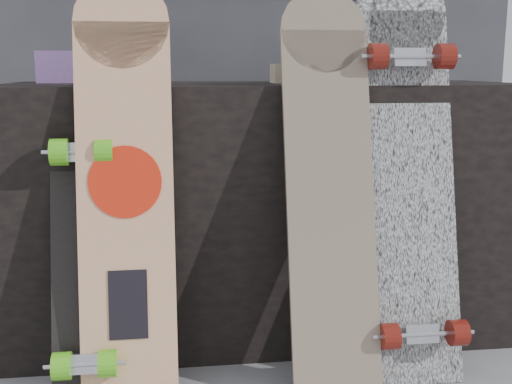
{
  "coord_description": "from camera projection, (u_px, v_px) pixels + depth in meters",
  "views": [
    {
      "loc": [
        -0.29,
        -1.52,
        0.85
      ],
      "look_at": [
        -0.06,
        0.2,
        0.51
      ],
      "focal_mm": 45.0,
      "sensor_mm": 36.0,
      "label": 1
    }
  ],
  "objects": [
    {
      "name": "vendor_table",
      "position": [
        263.0,
        207.0,
        2.09
      ],
      "size": [
        1.6,
        0.6,
        0.8
      ],
      "primitive_type": "cube",
      "color": "black",
      "rests_on": "ground"
    },
    {
      "name": "booth",
      "position": [
        236.0,
        8.0,
        2.78
      ],
      "size": [
        2.4,
        0.22,
        2.2
      ],
      "color": "#35343A",
      "rests_on": "ground"
    },
    {
      "name": "merch_box_purple",
      "position": [
        68.0,
        67.0,
        2.06
      ],
      "size": [
        0.18,
        0.12,
        0.1
      ],
      "primitive_type": "cube",
      "color": "#5E366F",
      "rests_on": "vendor_table"
    },
    {
      "name": "merch_box_small",
      "position": [
        364.0,
        64.0,
        2.0
      ],
      "size": [
        0.14,
        0.14,
        0.12
      ],
      "primitive_type": "cube",
      "color": "#5E366F",
      "rests_on": "vendor_table"
    },
    {
      "name": "merch_box_flat",
      "position": [
        307.0,
        73.0,
        2.03
      ],
      "size": [
        0.22,
        0.1,
        0.06
      ],
      "primitive_type": "cube",
      "color": "#D1B78C",
      "rests_on": "vendor_table"
    },
    {
      "name": "longboard_geisha",
      "position": [
        125.0,
        176.0,
        1.65
      ],
      "size": [
        0.25,
        0.24,
        1.09
      ],
      "rotation": [
        -0.2,
        0.0,
        0.0
      ],
      "color": "beige",
      "rests_on": "ground"
    },
    {
      "name": "longboard_celtic",
      "position": [
        329.0,
        176.0,
        1.7
      ],
      "size": [
        0.24,
        0.3,
        1.06
      ],
      "rotation": [
        -0.27,
        0.0,
        0.0
      ],
      "color": "#CFAE8D",
      "rests_on": "ground"
    },
    {
      "name": "longboard_cascadia",
      "position": [
        409.0,
        164.0,
        1.77
      ],
      "size": [
        0.26,
        0.35,
        1.13
      ],
      "rotation": [
        -0.25,
        0.0,
        0.0
      ],
      "color": "white",
      "rests_on": "ground"
    },
    {
      "name": "skateboard_dark",
      "position": [
        86.0,
        238.0,
        1.67
      ],
      "size": [
        0.18,
        0.3,
        0.81
      ],
      "rotation": [
        -0.28,
        0.0,
        0.0
      ],
      "color": "black",
      "rests_on": "ground"
    }
  ]
}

